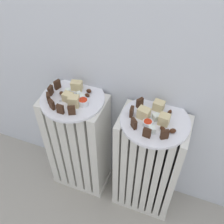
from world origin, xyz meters
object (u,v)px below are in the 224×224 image
object	(u,v)px
radiator_left	(79,145)
jam_bowl_right	(148,123)
plate_right	(155,121)
jam_bowl_left	(83,102)
radiator_right	(147,166)
plate_left	(73,99)
fork	(72,96)

from	to	relation	value
radiator_left	jam_bowl_right	bearing A→B (deg)	-6.55
radiator_left	plate_right	bearing A→B (deg)	0.00
radiator_left	jam_bowl_left	bearing A→B (deg)	-17.31
radiator_right	plate_right	world-z (taller)	plate_right
plate_left	jam_bowl_right	xyz separation A→B (m)	(0.33, -0.04, 0.02)
plate_right	jam_bowl_left	xyz separation A→B (m)	(-0.29, -0.02, 0.02)
radiator_right	radiator_left	bearing A→B (deg)	-180.00
plate_right	plate_left	bearing A→B (deg)	180.00
radiator_right	fork	xyz separation A→B (m)	(-0.36, 0.01, 0.32)
radiator_right	plate_left	xyz separation A→B (m)	(-0.35, -0.00, 0.31)
fork	radiator_left	bearing A→B (deg)	-46.24
jam_bowl_right	plate_right	bearing A→B (deg)	61.65
radiator_left	plate_left	size ratio (longest dim) A/B	2.20
plate_left	radiator_left	bearing A→B (deg)	0.00
radiator_right	plate_left	world-z (taller)	plate_left
radiator_left	jam_bowl_right	xyz separation A→B (m)	(0.33, -0.04, 0.33)
plate_right	fork	size ratio (longest dim) A/B	2.99
radiator_left	jam_bowl_right	size ratio (longest dim) A/B	16.16
plate_left	fork	bearing A→B (deg)	133.76
jam_bowl_left	radiator_right	bearing A→B (deg)	3.63
radiator_left	jam_bowl_left	size ratio (longest dim) A/B	14.11
plate_right	fork	world-z (taller)	fork
radiator_left	radiator_right	bearing A→B (deg)	0.00
radiator_left	jam_bowl_left	distance (m)	0.34
plate_right	jam_bowl_right	distance (m)	0.05
radiator_left	radiator_right	distance (m)	0.35
plate_left	radiator_right	bearing A→B (deg)	0.00
plate_left	jam_bowl_right	distance (m)	0.34
radiator_left	plate_left	distance (m)	0.31
jam_bowl_right	plate_left	bearing A→B (deg)	173.45
radiator_right	plate_right	distance (m)	0.31
jam_bowl_right	jam_bowl_left	bearing A→B (deg)	175.90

